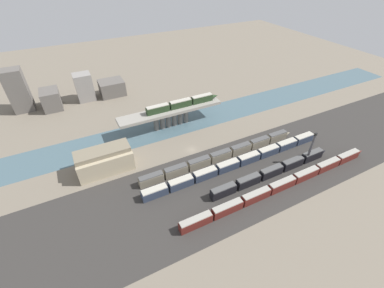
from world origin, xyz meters
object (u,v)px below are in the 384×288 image
at_px(warehouse_building, 104,160).
at_px(train_yard_mid, 273,171).
at_px(train_yard_near, 284,184).
at_px(train_yard_outer, 223,155).
at_px(train_on_bridge, 183,103).
at_px(train_yard_far, 241,161).
at_px(signal_tower, 311,149).

bearing_deg(warehouse_building, train_yard_mid, -29.82).
xyz_separation_m(train_yard_near, train_yard_outer, (-11.76, 25.13, 0.07)).
bearing_deg(train_yard_outer, train_yard_near, -64.92).
height_order(train_yard_mid, warehouse_building, warehouse_building).
distance_m(train_on_bridge, train_yard_near, 61.69).
bearing_deg(train_yard_far, train_yard_outer, 124.31).
relative_size(train_yard_near, train_yard_far, 1.02).
xyz_separation_m(train_yard_far, train_yard_outer, (-4.69, 6.87, 0.12)).
distance_m(train_yard_far, signal_tower, 28.94).
height_order(train_on_bridge, train_yard_near, train_on_bridge).
height_order(train_yard_mid, train_yard_far, train_yard_mid).
xyz_separation_m(train_on_bridge, warehouse_building, (-43.99, -17.96, -6.61)).
xyz_separation_m(train_yard_far, warehouse_building, (-51.28, 23.00, 2.99)).
xyz_separation_m(train_yard_far, signal_tower, (25.91, -11.59, 5.67)).
height_order(train_on_bridge, train_yard_far, train_on_bridge).
distance_m(train_yard_near, train_yard_mid, 7.35).
relative_size(train_yard_mid, warehouse_building, 2.69).
relative_size(train_yard_near, train_yard_mid, 1.52).
relative_size(train_on_bridge, train_yard_far, 0.45).
height_order(train_yard_far, train_yard_outer, train_yard_outer).
distance_m(train_yard_far, warehouse_building, 56.28).
relative_size(train_yard_mid, signal_tower, 3.84).
bearing_deg(train_yard_near, train_on_bridge, 103.63).
bearing_deg(signal_tower, train_yard_mid, 178.00).
bearing_deg(train_yard_far, signal_tower, -24.10).
relative_size(train_yard_outer, warehouse_building, 3.50).
bearing_deg(warehouse_building, signal_tower, -24.14).
height_order(train_yard_near, train_yard_mid, train_yard_mid).
height_order(train_yard_mid, train_yard_outer, train_yard_mid).
bearing_deg(warehouse_building, train_on_bridge, 22.21).
distance_m(train_yard_near, signal_tower, 20.76).
distance_m(train_on_bridge, train_yard_far, 42.70).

